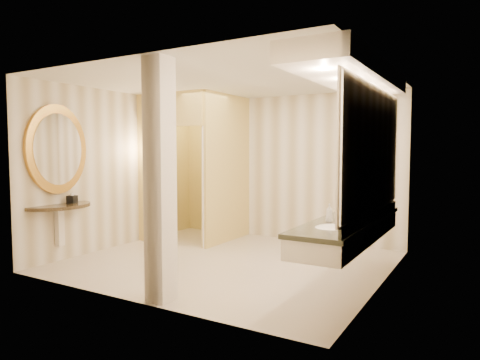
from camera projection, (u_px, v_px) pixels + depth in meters
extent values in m
plane|color=beige|center=(228.00, 261.00, 6.49)|extent=(4.50, 4.50, 0.00)
plane|color=silver|center=(228.00, 81.00, 6.30)|extent=(4.50, 4.50, 0.00)
cube|color=silver|center=(284.00, 168.00, 8.11)|extent=(4.50, 0.02, 2.70)
cube|color=silver|center=(132.00, 181.00, 4.67)|extent=(4.50, 0.02, 2.70)
cube|color=silver|center=(120.00, 169.00, 7.52)|extent=(0.02, 4.00, 2.70)
cube|color=silver|center=(383.00, 177.00, 5.26)|extent=(0.02, 4.00, 2.70)
cube|color=#ECD97B|center=(227.00, 168.00, 7.87)|extent=(0.10, 1.50, 2.70)
cube|color=#ECD97B|center=(153.00, 169.00, 7.79)|extent=(0.65, 0.10, 2.70)
cube|color=#ECD97B|center=(184.00, 109.00, 7.35)|extent=(0.80, 0.10, 0.60)
cube|color=white|center=(208.00, 186.00, 7.64)|extent=(0.36, 0.76, 2.10)
cylinder|color=gold|center=(150.00, 158.00, 7.72)|extent=(0.03, 0.03, 0.30)
cone|color=white|center=(150.00, 147.00, 7.70)|extent=(0.14, 0.14, 0.14)
cube|color=white|center=(349.00, 230.00, 5.11)|extent=(0.60, 2.58, 0.24)
cube|color=black|center=(349.00, 220.00, 5.10)|extent=(0.64, 2.62, 0.05)
cube|color=black|center=(373.00, 216.00, 4.96)|extent=(0.03, 2.58, 0.10)
ellipsoid|color=white|center=(330.00, 232.00, 4.50)|extent=(0.40, 0.44, 0.15)
cylinder|color=gold|center=(349.00, 221.00, 4.39)|extent=(0.03, 0.03, 0.22)
ellipsoid|color=white|center=(364.00, 214.00, 5.70)|extent=(0.40, 0.44, 0.15)
cylinder|color=gold|center=(380.00, 206.00, 5.59)|extent=(0.03, 0.03, 0.22)
cube|color=white|center=(374.00, 149.00, 4.90)|extent=(0.03, 2.58, 1.40)
cube|color=white|center=(352.00, 73.00, 4.98)|extent=(0.75, 2.78, 0.22)
cylinder|color=black|center=(57.00, 206.00, 6.43)|extent=(1.02, 1.02, 0.05)
cube|color=white|center=(60.00, 226.00, 6.43)|extent=(0.10, 0.10, 0.60)
cylinder|color=gold|center=(56.00, 149.00, 6.36)|extent=(0.07, 1.02, 1.02)
cylinder|color=white|center=(58.00, 149.00, 6.34)|extent=(0.02, 0.82, 0.82)
cube|color=white|center=(160.00, 181.00, 4.73)|extent=(0.26, 0.26, 2.70)
cube|color=black|center=(72.00, 200.00, 6.49)|extent=(0.15, 0.15, 0.12)
imported|color=white|center=(226.00, 218.00, 8.47)|extent=(0.47, 0.72, 0.69)
imported|color=beige|center=(344.00, 216.00, 4.82)|extent=(0.07, 0.07, 0.13)
imported|color=silver|center=(349.00, 210.00, 5.34)|extent=(0.12, 0.12, 0.13)
imported|color=#C6B28C|center=(329.00, 213.00, 4.80)|extent=(0.09, 0.09, 0.21)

